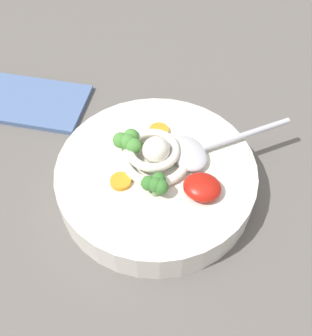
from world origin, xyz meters
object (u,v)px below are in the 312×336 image
Objects in this scene: noodle_pile at (155,154)px; folded_napkin at (33,102)px; soup_bowl at (156,178)px; soup_spoon at (198,150)px.

noodle_pile reaches higher than folded_napkin.
noodle_pile is 25.22cm from folded_napkin.
noodle_pile is at bearing -64.45° from soup_bowl.
noodle_pile is 5.62cm from soup_spoon.
folded_napkin is (23.54, -7.32, -5.33)cm from noodle_pile.
noodle_pile reaches higher than soup_spoon.
soup_bowl is 1.73× the size of soup_spoon.
soup_bowl is 25.58cm from folded_napkin.
folded_napkin is at bearing -19.33° from soup_bowl.
soup_bowl reaches higher than folded_napkin.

